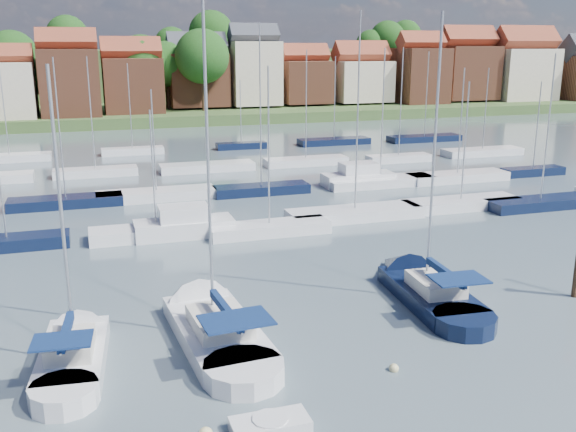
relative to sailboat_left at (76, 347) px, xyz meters
name	(u,v)px	position (x,y,z in m)	size (l,w,h in m)	color
ground	(206,178)	(12.65, 36.78, -0.36)	(260.00, 260.00, 0.00)	#414F58
sailboat_left	(76,347)	(0.00, 0.00, 0.00)	(3.60, 10.19, 13.65)	silver
sailboat_centre	(207,319)	(6.09, 1.25, -0.01)	(4.34, 13.07, 17.41)	silver
sailboat_navy	(419,286)	(18.11, 2.09, -0.01)	(3.90, 11.85, 16.16)	black
tender	(270,425)	(6.59, -8.17, -0.13)	(2.81, 1.33, 0.60)	silver
timber_piling	(576,281)	(25.89, -1.07, 0.53)	(0.40, 0.40, 6.13)	#4C331E
buoy_c	(252,385)	(6.76, -4.89, -0.36)	(0.54, 0.54, 0.54)	#D85914
buoy_d	(394,371)	(12.77, -5.54, -0.36)	(0.42, 0.42, 0.42)	beige
buoy_e	(422,278)	(19.35, 3.91, -0.36)	(0.42, 0.42, 0.42)	#D85914
marina_field	(235,182)	(14.56, 31.93, 0.07)	(79.62, 41.41, 15.93)	silver
far_shore_town	(143,83)	(14.88, 129.45, 4.24)	(212.46, 90.00, 22.27)	#405B2D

